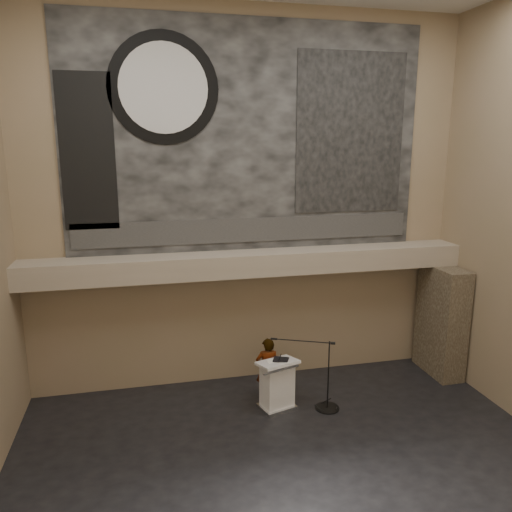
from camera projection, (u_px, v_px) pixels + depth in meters
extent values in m
plane|color=black|center=(298.00, 480.00, 8.48)|extent=(10.00, 10.00, 0.00)
cube|color=#887656|center=(248.00, 203.00, 11.34)|extent=(10.00, 0.02, 8.50)
cube|color=#887656|center=(472.00, 328.00, 3.74)|extent=(10.00, 0.02, 8.50)
cube|color=gray|center=(252.00, 263.00, 11.25)|extent=(10.00, 0.80, 0.50)
cylinder|color=#B2893D|center=(181.00, 280.00, 10.91)|extent=(0.04, 0.04, 0.06)
cylinder|color=#B2893D|center=(332.00, 271.00, 11.68)|extent=(0.04, 0.04, 0.06)
cube|color=black|center=(248.00, 138.00, 10.99)|extent=(8.00, 0.05, 5.00)
cube|color=#2D2D2D|center=(249.00, 230.00, 11.40)|extent=(7.76, 0.02, 0.55)
cylinder|color=black|center=(164.00, 88.00, 10.33)|extent=(2.30, 0.02, 2.30)
cylinder|color=silver|center=(164.00, 88.00, 10.31)|extent=(1.84, 0.02, 1.84)
cube|color=black|center=(351.00, 134.00, 11.45)|extent=(2.60, 0.02, 3.60)
cube|color=black|center=(87.00, 153.00, 10.27)|extent=(1.10, 0.02, 3.20)
cube|color=#403527|center=(441.00, 321.00, 12.20)|extent=(0.60, 1.40, 2.70)
cube|color=silver|center=(277.00, 406.00, 10.77)|extent=(0.85, 0.73, 0.08)
cube|color=white|center=(277.00, 384.00, 10.65)|extent=(0.73, 0.60, 0.96)
cube|color=white|center=(278.00, 363.00, 10.52)|extent=(0.94, 0.78, 0.14)
cube|color=black|center=(281.00, 360.00, 10.54)|extent=(0.39, 0.36, 0.04)
cube|color=white|center=(272.00, 362.00, 10.48)|extent=(0.20, 0.28, 0.00)
imported|color=white|center=(267.00, 369.00, 11.01)|extent=(0.55, 0.39, 1.44)
cylinder|color=black|center=(327.00, 408.00, 10.76)|extent=(0.52, 0.52, 0.02)
cylinder|color=black|center=(328.00, 375.00, 10.59)|extent=(0.03, 0.03, 1.55)
cylinder|color=black|center=(301.00, 341.00, 10.53)|extent=(1.21, 0.55, 0.02)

